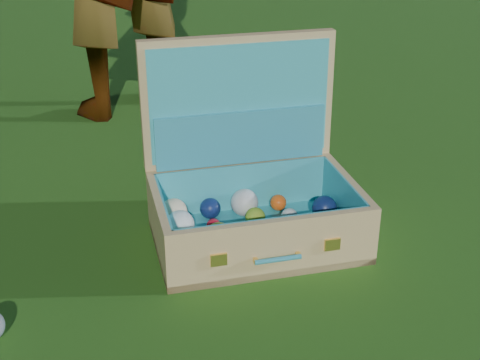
{
  "coord_description": "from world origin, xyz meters",
  "views": [
    {
      "loc": [
        -0.89,
        -1.35,
        0.96
      ],
      "look_at": [
        0.12,
        -0.06,
        0.16
      ],
      "focal_mm": 50.0,
      "sensor_mm": 36.0,
      "label": 1
    }
  ],
  "objects": [
    {
      "name": "ground",
      "position": [
        0.0,
        0.0,
        0.0
      ],
      "size": [
        60.0,
        60.0,
        0.0
      ],
      "primitive_type": "plane",
      "color": "#215114",
      "rests_on": "ground"
    },
    {
      "name": "suitcase",
      "position": [
        0.14,
        -0.07,
        0.15
      ],
      "size": [
        0.66,
        0.59,
        0.53
      ],
      "rotation": [
        0.0,
        0.0,
        -0.42
      ],
      "color": "#DAB575",
      "rests_on": "ground"
    }
  ]
}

